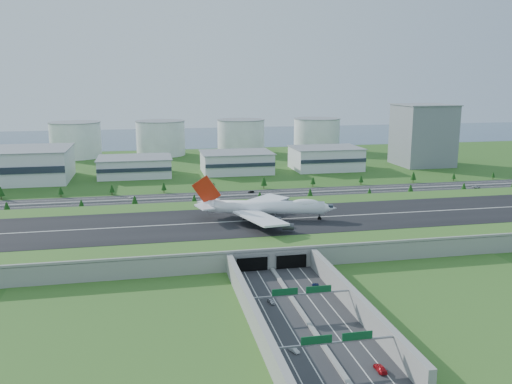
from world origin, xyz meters
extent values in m
plane|color=#2E4E18|center=(0.00, 0.00, 0.00)|extent=(1200.00, 1200.00, 0.00)
cube|color=gray|center=(0.00, 0.00, 4.00)|extent=(520.00, 100.00, 8.00)
cube|color=#2B5B1F|center=(0.00, 0.00, 8.08)|extent=(520.00, 100.00, 0.16)
cube|color=black|center=(0.00, 0.00, 8.22)|extent=(520.00, 58.00, 0.12)
cube|color=silver|center=(0.00, 0.00, 8.30)|extent=(520.00, 0.90, 0.02)
cube|color=gray|center=(0.00, -49.40, 8.60)|extent=(520.00, 1.20, 1.20)
cube|color=#28282B|center=(0.00, -110.00, 0.06)|extent=(34.00, 120.00, 0.12)
cube|color=gray|center=(0.00, -110.00, 0.45)|extent=(1.60, 120.00, 0.90)
cube|color=gray|center=(-18.20, -100.00, 4.00)|extent=(2.40, 100.00, 8.00)
cube|color=gray|center=(18.20, -100.00, 4.00)|extent=(2.40, 100.00, 8.00)
cube|color=black|center=(-8.50, -50.20, 3.20)|extent=(13.00, 1.20, 6.00)
cube|color=black|center=(8.50, -50.20, 3.20)|extent=(13.00, 1.20, 6.00)
cylinder|color=gray|center=(-19.00, -95.00, 3.50)|extent=(0.70, 0.70, 7.00)
cylinder|color=gray|center=(19.00, -95.00, 3.50)|extent=(0.70, 0.70, 7.00)
cube|color=gray|center=(0.00, -95.00, 7.20)|extent=(38.00, 0.50, 0.50)
cube|color=#0C4C23|center=(-6.00, -95.10, 8.60)|extent=(9.00, 0.30, 2.40)
cube|color=#0C4C23|center=(6.00, -95.10, 8.60)|extent=(9.00, 0.30, 2.40)
cylinder|color=gray|center=(-19.00, -130.00, 3.50)|extent=(0.70, 0.70, 7.00)
cylinder|color=gray|center=(19.00, -130.00, 3.50)|extent=(0.70, 0.70, 7.00)
cube|color=gray|center=(0.00, -130.00, 7.20)|extent=(38.00, 0.50, 0.50)
cube|color=#0C4C23|center=(-6.00, -130.10, 8.60)|extent=(9.00, 0.30, 2.40)
cube|color=#0C4C23|center=(6.00, -130.10, 8.60)|extent=(9.00, 0.30, 2.40)
cube|color=#28282B|center=(0.00, 95.00, 0.06)|extent=(560.00, 36.00, 0.12)
cylinder|color=#3D2819|center=(-132.67, 73.00, 1.34)|extent=(0.50, 0.50, 2.68)
cone|color=#133F11|center=(-132.67, 73.00, 4.76)|extent=(4.17, 4.17, 5.36)
cylinder|color=#3D2819|center=(-90.28, 73.00, 1.24)|extent=(0.50, 0.50, 2.49)
cone|color=#133F11|center=(-90.28, 73.00, 4.42)|extent=(3.87, 3.87, 4.97)
cylinder|color=#3D2819|center=(-58.54, 73.00, 1.43)|extent=(0.50, 0.50, 2.86)
cone|color=#133F11|center=(-58.54, 73.00, 5.08)|extent=(4.45, 4.45, 5.72)
cylinder|color=#3D2819|center=(-21.65, 73.00, 1.27)|extent=(0.50, 0.50, 2.54)
cone|color=#133F11|center=(-21.65, 73.00, 4.52)|extent=(3.96, 3.96, 5.09)
cylinder|color=#3D2819|center=(20.73, 73.00, 1.28)|extent=(0.50, 0.50, 2.55)
cone|color=#133F11|center=(20.73, 73.00, 4.54)|extent=(3.97, 3.97, 5.10)
cylinder|color=#3D2819|center=(54.72, 73.00, 1.39)|extent=(0.50, 0.50, 2.78)
cone|color=#133F11|center=(54.72, 73.00, 4.94)|extent=(4.32, 4.32, 5.55)
cylinder|color=#3D2819|center=(96.61, 73.00, 1.15)|extent=(0.50, 0.50, 2.29)
cone|color=#133F11|center=(96.61, 73.00, 4.07)|extent=(3.56, 3.56, 4.58)
cylinder|color=#3D2819|center=(126.61, 73.00, 1.38)|extent=(0.50, 0.50, 2.75)
cone|color=#133F11|center=(126.61, 73.00, 4.89)|extent=(4.28, 4.28, 5.50)
cylinder|color=#3D2819|center=(167.05, 73.00, 1.31)|extent=(0.50, 0.50, 2.61)
cone|color=#133F11|center=(167.05, 73.00, 4.64)|extent=(4.06, 4.06, 5.22)
cylinder|color=#3D2819|center=(-146.43, 117.00, 1.52)|extent=(0.50, 0.50, 3.05)
cone|color=#133F11|center=(-146.43, 117.00, 5.42)|extent=(4.74, 4.74, 6.10)
cylinder|color=#3D2819|center=(-108.44, 117.00, 1.22)|extent=(0.50, 0.50, 2.45)
cone|color=#133F11|center=(-108.44, 117.00, 4.35)|extent=(3.81, 3.81, 4.89)
cylinder|color=#3D2819|center=(-74.71, 117.00, 1.25)|extent=(0.50, 0.50, 2.49)
cone|color=#133F11|center=(-74.71, 117.00, 4.43)|extent=(3.88, 3.88, 4.98)
cylinder|color=#3D2819|center=(-39.20, 117.00, 1.25)|extent=(0.50, 0.50, 2.49)
cone|color=#133F11|center=(-39.20, 117.00, 4.43)|extent=(3.88, 3.88, 4.99)
cylinder|color=#3D2819|center=(-3.84, 117.00, 1.02)|extent=(0.50, 0.50, 2.04)
cone|color=#133F11|center=(-3.84, 117.00, 3.63)|extent=(3.18, 3.18, 4.09)
cylinder|color=#3D2819|center=(33.05, 117.00, 1.50)|extent=(0.50, 0.50, 2.99)
cone|color=#133F11|center=(33.05, 117.00, 5.32)|extent=(4.65, 4.65, 5.98)
cylinder|color=#3D2819|center=(70.49, 117.00, 1.26)|extent=(0.50, 0.50, 2.53)
cone|color=#133F11|center=(70.49, 117.00, 4.50)|extent=(3.94, 3.94, 5.06)
cylinder|color=#3D2819|center=(108.51, 117.00, 1.22)|extent=(0.50, 0.50, 2.43)
cone|color=#133F11|center=(108.51, 117.00, 4.33)|extent=(3.79, 3.79, 4.87)
cylinder|color=#3D2819|center=(151.49, 117.00, 1.45)|extent=(0.50, 0.50, 2.91)
cone|color=#133F11|center=(151.49, 117.00, 5.17)|extent=(4.52, 4.52, 5.81)
cylinder|color=#3D2819|center=(186.08, 117.00, 1.04)|extent=(0.50, 0.50, 2.07)
cone|color=#133F11|center=(186.08, 117.00, 3.68)|extent=(3.22, 3.22, 4.14)
cylinder|color=#3D2819|center=(220.75, 117.00, 1.00)|extent=(0.50, 0.50, 1.99)
cone|color=#133F11|center=(220.75, 117.00, 3.54)|extent=(3.10, 3.10, 3.98)
cube|color=silver|center=(-60.00, 190.00, 7.50)|extent=(58.00, 42.00, 15.00)
cube|color=silver|center=(25.00, 190.00, 8.50)|extent=(58.00, 42.00, 17.00)
cube|color=silver|center=(105.00, 190.00, 9.50)|extent=(58.00, 42.00, 19.00)
cube|color=slate|center=(200.00, 195.00, 27.50)|extent=(46.00, 46.00, 55.00)
cylinder|color=silver|center=(-120.00, 310.00, 17.50)|extent=(50.00, 50.00, 35.00)
cylinder|color=silver|center=(-35.00, 310.00, 17.50)|extent=(50.00, 50.00, 35.00)
cylinder|color=silver|center=(50.00, 310.00, 17.50)|extent=(50.00, 50.00, 35.00)
cylinder|color=silver|center=(135.00, 310.00, 17.50)|extent=(50.00, 50.00, 35.00)
cube|color=#344B64|center=(0.00, 480.00, 0.03)|extent=(1200.00, 260.00, 0.06)
cylinder|color=white|center=(9.09, 1.92, 14.44)|extent=(59.26, 21.69, 6.80)
cone|color=white|center=(39.91, -6.18, 14.44)|extent=(9.95, 8.73, 6.80)
cone|color=white|center=(-21.73, 10.02, 14.87)|extent=(12.00, 9.27, 6.80)
ellipsoid|color=white|center=(28.65, -3.22, 16.89)|extent=(15.36, 8.81, 4.18)
cube|color=white|center=(2.44, -15.01, 13.38)|extent=(22.68, 34.54, 1.68)
cube|color=white|center=(11.62, 19.92, 13.38)|extent=(32.69, 31.92, 1.68)
cylinder|color=#38383D|center=(10.75, -11.70, 11.04)|extent=(6.15, 4.49, 3.19)
cylinder|color=#38383D|center=(13.77, -24.57, 11.04)|extent=(6.15, 4.49, 3.19)
cylinder|color=#38383D|center=(17.23, 12.96, 11.04)|extent=(6.15, 4.49, 3.19)
cylinder|color=#38383D|center=(26.19, 22.68, 11.04)|extent=(6.15, 4.49, 3.19)
cube|color=white|center=(-22.46, 3.07, 15.72)|extent=(9.23, 12.95, 0.64)
cube|color=white|center=(-18.95, 16.42, 15.72)|extent=(12.75, 12.79, 0.64)
cube|color=#B5210C|center=(-20.70, 9.75, 22.94)|extent=(14.89, 4.77, 15.93)
cylinder|color=black|center=(35.64, -5.06, 8.86)|extent=(2.02, 0.74, 2.02)
cylinder|color=black|center=(4.12, -0.29, 8.86)|extent=(2.02, 0.74, 2.02)
cylinder|color=black|center=(5.84, 6.28, 8.86)|extent=(2.02, 0.74, 2.02)
cylinder|color=black|center=(-2.05, 1.33, 8.86)|extent=(2.02, 0.74, 2.02)
cylinder|color=black|center=(-0.32, 7.90, 8.86)|extent=(2.02, 0.74, 2.02)
imported|color=#AFAFB4|center=(-8.26, -84.51, 0.86)|extent=(2.53, 4.58, 1.47)
imported|color=silver|center=(-9.57, -120.22, 0.78)|extent=(2.75, 4.23, 1.32)
imported|color=#0D1B44|center=(12.17, -73.26, 0.87)|extent=(3.35, 5.76, 1.51)
imported|color=#B71017|center=(10.96, -135.31, 0.95)|extent=(2.43, 5.75, 1.65)
imported|color=black|center=(20.98, 103.82, 0.83)|extent=(4.58, 2.52, 1.43)
imported|color=silver|center=(186.29, 87.04, 0.93)|extent=(5.88, 2.81, 1.62)
imported|color=white|center=(-61.09, 101.87, 0.85)|extent=(5.36, 3.06, 1.46)
camera|label=1|loc=(-50.04, -262.09, 79.92)|focal=38.00mm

